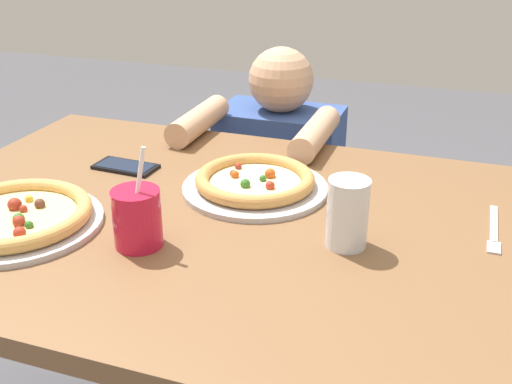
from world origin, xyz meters
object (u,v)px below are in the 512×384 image
Objects in this scene: pizza_far at (255,182)px; drink_cup_colored at (137,218)px; pizza_near at (15,217)px; diner_seated at (278,209)px; fork at (494,231)px; water_cup_clear at (348,212)px; cell_phone at (126,167)px.

drink_cup_colored is at bearing -112.22° from pizza_far.
pizza_near reaches higher than pizza_far.
diner_seated is at bearing 71.90° from pizza_near.
fork is (0.88, 0.28, -0.02)m from pizza_near.
pizza_far is at bearing 144.07° from water_cup_clear.
pizza_far is 2.09× the size of cell_phone.
drink_cup_colored is at bearing -90.89° from diner_seated.
pizza_near is 1.72× the size of drink_cup_colored.
pizza_near is 0.50m from pizza_far.
pizza_near is 1.04× the size of pizza_far.
drink_cup_colored reaches higher than pizza_far.
pizza_near is 1.65× the size of fork.
drink_cup_colored is 1.26× the size of cell_phone.
drink_cup_colored is 0.68m from fork.
cell_phone is 0.65m from diner_seated.
drink_cup_colored is 0.38m from cell_phone.
fork is at bearing 23.50° from drink_cup_colored.
pizza_far is 0.33m from cell_phone.
pizza_near reaches higher than fork.
water_cup_clear is at bearing -151.07° from fork.
pizza_near is 0.33m from cell_phone.
water_cup_clear is at bearing 19.27° from drink_cup_colored.
pizza_far is at bearing 67.78° from drink_cup_colored.
pizza_far is 2.45× the size of water_cup_clear.
fork is (0.50, -0.03, -0.02)m from pizza_far.
pizza_far is 1.65× the size of drink_cup_colored.
drink_cup_colored is 1.48× the size of water_cup_clear.
fork is 0.88m from diner_seated.
pizza_far is 0.30m from water_cup_clear.
drink_cup_colored is 0.96× the size of fork.
pizza_near is at bearing -176.87° from drink_cup_colored.
diner_seated is (-0.35, 0.70, -0.38)m from water_cup_clear.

